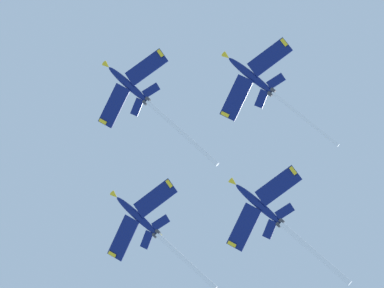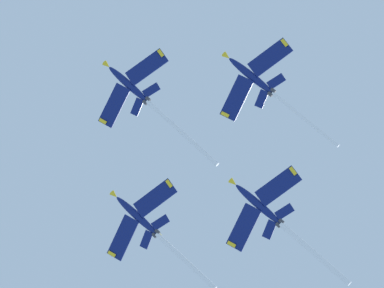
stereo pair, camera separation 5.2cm
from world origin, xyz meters
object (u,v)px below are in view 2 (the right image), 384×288
jet_left_wing (260,83)px  jet_slot (275,219)px  jet_lead (143,97)px  jet_right_wing (149,227)px

jet_left_wing → jet_slot: bearing=-103.6°
jet_lead → jet_right_wing: size_ratio=1.12×
jet_right_wing → jet_left_wing: bearing=119.1°
jet_lead → jet_slot: jet_lead is taller
jet_right_wing → jet_slot: bearing=164.6°
jet_lead → jet_left_wing: size_ratio=1.09×
jet_lead → jet_left_wing: (-23.32, 6.52, -5.36)m
jet_left_wing → jet_right_wing: bearing=-60.9°
jet_left_wing → jet_slot: (-6.22, -25.64, -8.79)m
jet_lead → jet_slot: 37.93m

